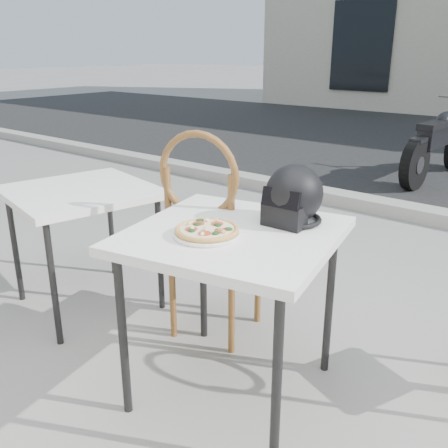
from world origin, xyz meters
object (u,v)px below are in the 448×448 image
Objects in this scene: motorcycle at (439,144)px; plate at (207,234)px; helmet at (293,197)px; cafe_chair_side at (209,227)px; pizza at (207,230)px; cafe_table_side at (81,200)px; cafe_table_main at (233,246)px.

plate is at bearing -80.72° from motorcycle.
helmet is 0.23× the size of cafe_chair_side.
helmet is (0.18, 0.37, 0.11)m from plate.
helmet reaches higher than motorcycle.
pizza reaches higher than cafe_table_side.
cafe_table_main is 2.68× the size of plate.
cafe_table_main is 0.51× the size of motorcycle.
helmet reaches higher than pizza.
cafe_table_side is 4.74m from motorcycle.
cafe_chair_side is at bearing 129.56° from plate.
cafe_table_side is at bearing 174.94° from cafe_table_main.
cafe_table_main is 0.49m from cafe_chair_side.
cafe_table_side is at bearing 169.04° from pizza.
cafe_table_side is at bearing -94.74° from motorcycle.
cafe_chair_side is 4.51m from motorcycle.
helmet is 0.28× the size of cafe_table_side.
pizza is at bearing 76.61° from plate.
helmet is 0.59m from cafe_chair_side.
plate is at bearing -117.86° from helmet.
helmet is at bearing 5.91° from cafe_table_side.
plate is at bearing -110.44° from cafe_table_main.
plate is at bearing 117.16° from cafe_chair_side.
cafe_chair_side is (-0.52, 0.04, -0.27)m from helmet.
cafe_table_main is at bearing 69.55° from pizza.
plate is 0.32× the size of cafe_chair_side.
cafe_table_main is 0.15m from plate.
cafe_chair_side is at bearing 12.52° from cafe_table_side.
motorcycle is at bearing 81.52° from cafe_table_side.
motorcycle is (-0.48, 4.91, -0.40)m from pizza.
cafe_chair_side reaches higher than plate.
pizza is at bearing -10.96° from cafe_table_side.
cafe_table_main is 3.57× the size of pizza.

